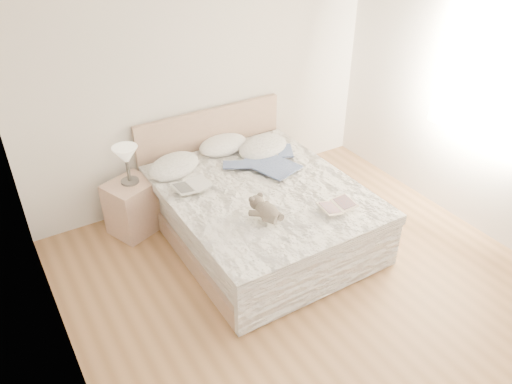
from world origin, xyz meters
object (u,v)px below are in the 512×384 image
(bed, at_px, (258,209))
(table_lamp, at_px, (126,157))
(teddy_bear, at_px, (267,217))
(photo_book, at_px, (192,186))
(childrens_book, at_px, (337,206))
(nightstand, at_px, (133,207))

(bed, height_order, table_lamp, bed)
(bed, xyz_separation_m, teddy_bear, (-0.25, -0.56, 0.34))
(table_lamp, relative_size, photo_book, 1.09)
(bed, bearing_deg, teddy_bear, -113.97)
(photo_book, bearing_deg, table_lamp, 129.12)
(bed, relative_size, table_lamp, 5.54)
(table_lamp, bearing_deg, teddy_bear, -59.33)
(bed, distance_m, teddy_bear, 0.71)
(childrens_book, xyz_separation_m, teddy_bear, (-0.63, 0.17, 0.02))
(table_lamp, height_order, photo_book, table_lamp)
(teddy_bear, bearing_deg, childrens_book, -27.67)
(nightstand, bearing_deg, childrens_book, -45.44)
(bed, relative_size, childrens_book, 6.36)
(bed, height_order, photo_book, bed)
(bed, bearing_deg, table_lamp, 144.18)
(table_lamp, distance_m, childrens_book, 2.04)
(childrens_book, bearing_deg, table_lamp, 140.52)
(nightstand, distance_m, table_lamp, 0.56)
(photo_book, xyz_separation_m, childrens_book, (0.96, -0.98, 0.00))
(nightstand, distance_m, teddy_bear, 1.55)
(table_lamp, bearing_deg, nightstand, -129.78)
(bed, distance_m, nightstand, 1.26)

